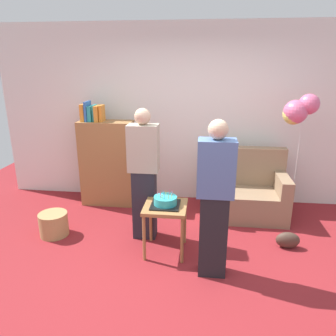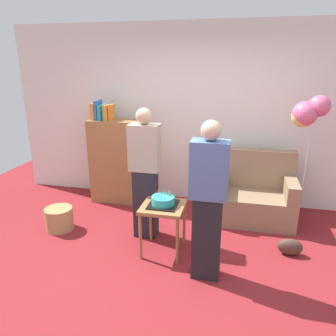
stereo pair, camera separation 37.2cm
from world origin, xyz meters
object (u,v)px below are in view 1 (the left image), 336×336
at_px(person_blowing_candles, 144,175).
at_px(balloon_bunch, 298,111).
at_px(bookshelf, 107,161).
at_px(side_table, 165,213).
at_px(handbag, 288,240).
at_px(wicker_basket, 54,224).
at_px(couch, 246,193).
at_px(birthday_cake, 165,201).
at_px(person_holding_cake, 215,200).

bearing_deg(person_blowing_candles, balloon_bunch, 3.48).
bearing_deg(bookshelf, balloon_bunch, -6.45).
bearing_deg(side_table, handbag, 9.70).
height_order(side_table, wicker_basket, side_table).
distance_m(handbag, balloon_bunch, 1.63).
xyz_separation_m(couch, birthday_cake, (-1.03, -1.11, 0.30)).
relative_size(bookshelf, balloon_bunch, 0.91).
bearing_deg(side_table, wicker_basket, 172.16).
relative_size(handbag, balloon_bunch, 0.16).
relative_size(person_holding_cake, wicker_basket, 4.53).
bearing_deg(bookshelf, couch, -5.01).
bearing_deg(couch, handbag, -64.51).
distance_m(couch, person_blowing_candles, 1.63).
bearing_deg(wicker_basket, balloon_bunch, 14.48).
bearing_deg(side_table, balloon_bunch, 32.07).
height_order(person_holding_cake, wicker_basket, person_holding_cake).
xyz_separation_m(bookshelf, side_table, (1.07, -1.29, -0.18)).
distance_m(birthday_cake, wicker_basket, 1.56).
xyz_separation_m(couch, side_table, (-1.03, -1.11, 0.16)).
distance_m(person_blowing_candles, balloon_bunch, 2.12).
bearing_deg(birthday_cake, person_blowing_candles, 133.29).
bearing_deg(person_blowing_candles, couch, 14.36).
bearing_deg(handbag, side_table, -170.30).
height_order(birthday_cake, person_blowing_candles, person_blowing_candles).
xyz_separation_m(person_blowing_candles, wicker_basket, (-1.17, -0.12, -0.68)).
xyz_separation_m(side_table, person_blowing_candles, (-0.30, 0.32, 0.33)).
xyz_separation_m(bookshelf, birthday_cake, (1.07, -1.29, -0.04)).
height_order(couch, bookshelf, bookshelf).
height_order(couch, balloon_bunch, balloon_bunch).
xyz_separation_m(wicker_basket, balloon_bunch, (3.05, 0.79, 1.39)).
height_order(bookshelf, wicker_basket, bookshelf).
relative_size(person_blowing_candles, person_holding_cake, 1.00).
bearing_deg(couch, side_table, -133.06).
distance_m(bookshelf, side_table, 1.69).
bearing_deg(handbag, wicker_basket, -179.13).
height_order(side_table, balloon_bunch, balloon_bunch).
bearing_deg(person_blowing_candles, side_table, -62.82).
relative_size(couch, side_table, 1.87).
bearing_deg(birthday_cake, wicker_basket, 172.16).
distance_m(bookshelf, wicker_basket, 1.28).
bearing_deg(wicker_basket, person_blowing_candles, 5.77).
height_order(couch, wicker_basket, couch).
distance_m(bookshelf, balloon_bunch, 2.80).
distance_m(person_blowing_candles, wicker_basket, 1.36).
relative_size(wicker_basket, handbag, 1.29).
bearing_deg(handbag, birthday_cake, -170.30).
xyz_separation_m(birthday_cake, person_blowing_candles, (-0.30, 0.32, 0.19)).
distance_m(couch, wicker_basket, 2.67).
bearing_deg(handbag, person_holding_cake, -146.89).
relative_size(bookshelf, birthday_cake, 4.96).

